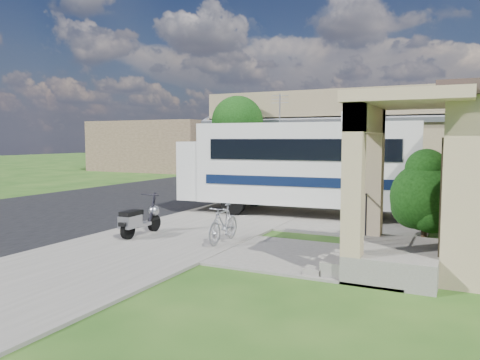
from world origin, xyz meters
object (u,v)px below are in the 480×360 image
at_px(motorhome, 300,164).
at_px(garden_hose, 349,249).
at_px(pickup_truck, 238,171).
at_px(scooter, 139,220).
at_px(van, 272,162).
at_px(bicycle, 223,226).
at_px(shrub, 428,194).

distance_m(motorhome, garden_hose, 5.63).
height_order(pickup_truck, garden_hose, pickup_truck).
bearing_deg(motorhome, garden_hose, -64.16).
xyz_separation_m(pickup_truck, garden_hose, (9.56, -13.66, -0.65)).
distance_m(scooter, van, 21.56).
distance_m(bicycle, van, 21.92).
relative_size(pickup_truck, garden_hose, 14.24).
bearing_deg(bicycle, garden_hose, 7.77).
distance_m(scooter, garden_hose, 5.37).
xyz_separation_m(shrub, pickup_truck, (-11.04, 11.47, -0.46)).
distance_m(shrub, garden_hose, 2.86).
bearing_deg(bicycle, shrub, 29.27).
bearing_deg(van, motorhome, -69.72).
height_order(motorhome, pickup_truck, motorhome).
height_order(shrub, bicycle, shrub).
distance_m(van, garden_hose, 22.60).
distance_m(motorhome, bicycle, 5.30).
bearing_deg(bicycle, scooter, -174.92).
bearing_deg(motorhome, van, 110.20).
distance_m(pickup_truck, van, 6.58).
xyz_separation_m(bicycle, van, (-7.13, 20.72, 0.46)).
distance_m(shrub, bicycle, 5.23).
xyz_separation_m(bicycle, pickup_truck, (-6.61, 14.17, 0.27)).
xyz_separation_m(motorhome, bicycle, (-0.19, -5.14, -1.28)).
xyz_separation_m(scooter, garden_hose, (5.29, 0.80, -0.39)).
relative_size(scooter, van, 0.25).
relative_size(motorhome, van, 1.26).
distance_m(bicycle, pickup_truck, 15.64).
bearing_deg(garden_hose, scooter, -171.36).
relative_size(motorhome, garden_hose, 21.81).
bearing_deg(shrub, motorhome, 149.99).
relative_size(motorhome, shrub, 3.47).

